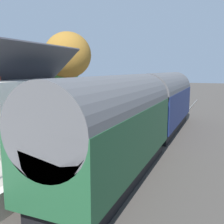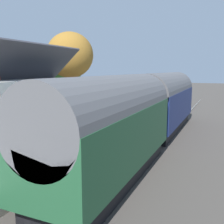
{
  "view_description": "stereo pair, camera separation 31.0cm",
  "coord_description": "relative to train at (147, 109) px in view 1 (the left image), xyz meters",
  "views": [
    {
      "loc": [
        -14.53,
        -4.91,
        4.54
      ],
      "look_at": [
        0.66,
        1.5,
        1.85
      ],
      "focal_mm": 41.78,
      "sensor_mm": 36.0,
      "label": 1
    },
    {
      "loc": [
        -14.4,
        -5.19,
        4.54
      ],
      "look_at": [
        0.66,
        1.5,
        1.85
      ],
      "focal_mm": 41.78,
      "sensor_mm": 36.0,
      "label": 2
    }
  ],
  "objects": [
    {
      "name": "tree_behind_building",
      "position": [
        8.02,
        17.7,
        2.01
      ],
      "size": [
        4.57,
        4.87,
        6.62
      ],
      "color": "#4C3828",
      "rests_on": "ground"
    },
    {
      "name": "train",
      "position": [
        0.0,
        0.0,
        0.0
      ],
      "size": [
        19.76,
        2.73,
        4.32
      ],
      "color": "black",
      "rests_on": "ground"
    },
    {
      "name": "rail_far",
      "position": [
        -0.31,
        0.72,
        -2.15
      ],
      "size": [
        52.0,
        0.08,
        0.14
      ],
      "primitive_type": "cube",
      "color": "gray",
      "rests_on": "ground"
    },
    {
      "name": "bench_by_lamp",
      "position": [
        2.72,
        3.97,
        -0.89
      ],
      "size": [
        1.42,
        0.5,
        0.88
      ],
      "color": "#26727F",
      "rests_on": "platform"
    },
    {
      "name": "ground_plane",
      "position": [
        -0.31,
        0.9,
        -2.22
      ],
      "size": [
        160.0,
        160.0,
        0.0
      ],
      "primitive_type": "plane",
      "color": "#423D38"
    },
    {
      "name": "planter_edge_far",
      "position": [
        2.59,
        7.19,
        -0.96
      ],
      "size": [
        0.44,
        0.44,
        0.76
      ],
      "color": "#9E5138",
      "rests_on": "platform"
    },
    {
      "name": "tree_far_right",
      "position": [
        9.65,
        11.49,
        3.86
      ],
      "size": [
        4.92,
        5.06,
        8.54
      ],
      "color": "#4C3828",
      "rests_on": "ground"
    },
    {
      "name": "planter_by_door",
      "position": [
        4.88,
        2.77,
        -1.07
      ],
      "size": [
        1.09,
        0.32,
        0.62
      ],
      "color": "teal",
      "rests_on": "platform"
    },
    {
      "name": "planter_edge_near",
      "position": [
        -5.27,
        3.53,
        -0.82
      ],
      "size": [
        0.66,
        0.66,
        0.98
      ],
      "color": "teal",
      "rests_on": "platform"
    },
    {
      "name": "platform_edge_coping",
      "position": [
        -0.31,
        2.08,
        -1.36
      ],
      "size": [
        32.0,
        0.36,
        0.02
      ],
      "primitive_type": "cube",
      "color": "beige",
      "rests_on": "platform"
    },
    {
      "name": "platform",
      "position": [
        -0.31,
        4.82,
        -1.79
      ],
      "size": [
        32.0,
        5.84,
        0.85
      ],
      "primitive_type": "cube",
      "color": "#A39B8C",
      "rests_on": "ground"
    },
    {
      "name": "tree_distant",
      "position": [
        7.12,
        14.36,
        3.09
      ],
      "size": [
        3.07,
        3.17,
        6.85
      ],
      "color": "#4C3828",
      "rests_on": "ground"
    },
    {
      "name": "station_sign_board",
      "position": [
        -2.92,
        2.82,
        -0.18
      ],
      "size": [
        0.96,
        0.06,
        1.57
      ],
      "color": "black",
      "rests_on": "platform"
    },
    {
      "name": "bench_platform_end",
      "position": [
        8.72,
        4.09,
        -0.89
      ],
      "size": [
        1.42,
        0.49,
        0.88
      ],
      "color": "#26727F",
      "rests_on": "platform"
    },
    {
      "name": "rail_near",
      "position": [
        -0.31,
        -0.72,
        -2.15
      ],
      "size": [
        52.0,
        0.08,
        0.14
      ],
      "primitive_type": "cube",
      "color": "gray",
      "rests_on": "ground"
    },
    {
      "name": "bench_mid_platform",
      "position": [
        6.02,
        3.85,
        -0.89
      ],
      "size": [
        1.41,
        0.47,
        0.88
      ],
      "color": "#26727F",
      "rests_on": "platform"
    },
    {
      "name": "planter_corner_building",
      "position": [
        11.02,
        5.51,
        -1.07
      ],
      "size": [
        0.71,
        0.32,
        0.62
      ],
      "color": "black",
      "rests_on": "platform"
    },
    {
      "name": "planter_bench_right",
      "position": [
        4.32,
        4.79,
        -1.05
      ],
      "size": [
        0.8,
        0.32,
        0.65
      ],
      "color": "black",
      "rests_on": "platform"
    },
    {
      "name": "station_building",
      "position": [
        -4.13,
        6.03,
        0.37
      ],
      "size": [
        6.77,
        3.98,
        5.84
      ],
      "color": "white",
      "rests_on": "platform"
    },
    {
      "name": "planter_under_sign",
      "position": [
        -6.81,
        2.5,
        -0.98
      ],
      "size": [
        0.53,
        0.53,
        0.78
      ],
      "color": "black",
      "rests_on": "platform"
    },
    {
      "name": "tree_far_left",
      "position": [
        12.3,
        14.03,
        3.33
      ],
      "size": [
        5.02,
        4.94,
        8.44
      ],
      "color": "#4C3828",
      "rests_on": "ground"
    }
  ]
}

